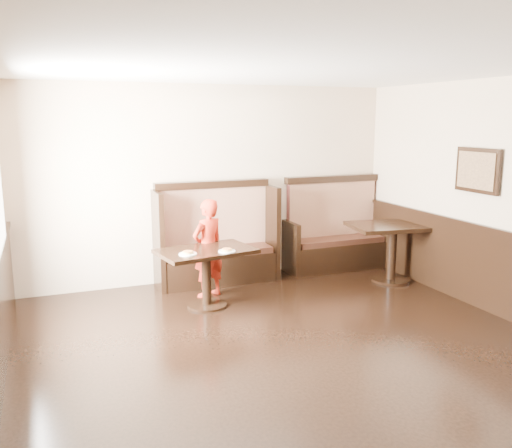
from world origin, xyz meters
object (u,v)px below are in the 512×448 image
table_main (206,263)px  table_neighbor (392,239)px  child (208,248)px  booth_neighbor (335,238)px  booth_main (216,246)px

table_main → table_neighbor: 2.81m
child → booth_neighbor: bearing=171.6°
table_neighbor → child: child is taller
booth_neighbor → child: booth_neighbor is taller
table_main → child: 0.41m
booth_neighbor → table_neighbor: size_ratio=1.26×
table_neighbor → child: bearing=-178.1°
table_main → table_neighbor: table_neighbor is taller
booth_main → table_neighbor: bearing=-21.2°
booth_neighbor → child: (-2.25, -0.60, 0.17)m
booth_neighbor → table_main: booth_neighbor is taller
booth_neighbor → table_main: size_ratio=1.31×
table_main → table_neighbor: size_ratio=0.96×
booth_main → table_main: bearing=-114.0°
booth_main → table_neighbor: 2.54m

